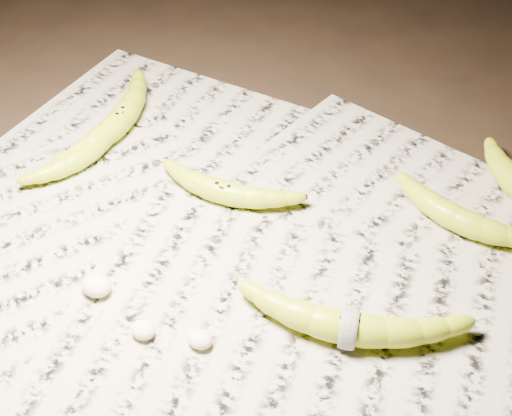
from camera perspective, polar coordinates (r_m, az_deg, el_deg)
The scene contains 11 objects.
ground at distance 0.93m, azimuth -1.43°, elevation -3.50°, with size 3.00×3.00×0.00m, color black.
newspaper_patch at distance 0.95m, azimuth -0.70°, elevation -2.19°, with size 0.90×0.70×0.01m, color #ABA593.
banana_left_a at distance 1.12m, azimuth -10.84°, elevation 7.07°, with size 0.23×0.06×0.04m, color #C8DB1B, non-canonical shape.
banana_left_b at distance 1.07m, azimuth -13.66°, elevation 4.25°, with size 0.16×0.05×0.03m, color #C8DB1B, non-canonical shape.
banana_center at distance 0.98m, azimuth -2.60°, elevation 1.43°, with size 0.18×0.05×0.03m, color #C8DB1B, non-canonical shape.
banana_taped at distance 0.82m, azimuth 7.45°, elevation -9.36°, with size 0.24×0.06×0.04m, color #C8DB1B, non-canonical shape.
banana_upper_a at distance 0.98m, azimuth 15.90°, elevation -0.69°, with size 0.19×0.06×0.04m, color #C8DB1B, non-canonical shape.
measuring_tape at distance 0.82m, azimuth 7.45°, elevation -9.36°, with size 0.05×0.05×0.00m, color white.
flesh_chunk_a at distance 0.89m, azimuth -12.71°, elevation -5.90°, with size 0.04×0.03×0.02m, color beige.
flesh_chunk_b at distance 0.84m, azimuth -9.08°, elevation -9.45°, with size 0.03×0.03×0.02m, color beige.
flesh_chunk_c at distance 0.82m, azimuth -4.56°, elevation -10.26°, with size 0.03×0.03×0.02m, color beige.
Camera 1 is at (0.35, -0.53, 0.68)m, focal length 50.00 mm.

